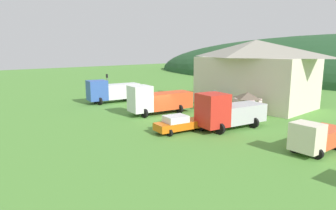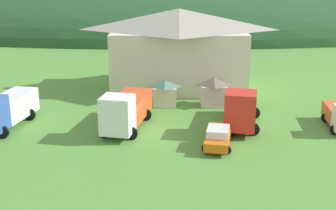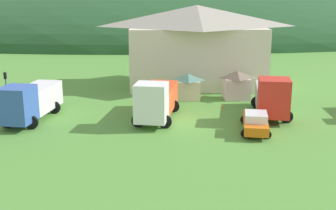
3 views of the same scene
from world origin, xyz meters
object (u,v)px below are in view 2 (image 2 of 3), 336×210
Objects in this scene: play_shed_pink at (214,91)px; box_truck_blue at (3,109)px; play_shed_cream at (165,92)px; service_pickup_orange at (218,136)px; depot_building at (179,48)px; heavy_rig_white at (126,110)px; traffic_cone_near_pickup at (196,116)px; crane_truck_red at (241,108)px.

play_shed_pink is 0.36× the size of box_truck_blue.
play_shed_cream is 0.48× the size of service_pickup_orange.
depot_building is at bearing -159.71° from service_pickup_orange.
play_shed_cream is at bearing 165.73° from heavy_rig_white.
heavy_rig_white is at bearing -139.28° from play_shed_pink.
heavy_rig_white is (10.63, 0.05, -0.00)m from box_truck_blue.
service_pickup_orange is (-0.50, -10.65, -0.67)m from play_shed_pink.
box_truck_blue is 17.41m from traffic_cone_near_pickup.
heavy_rig_white reaches higher than traffic_cone_near_pickup.
depot_building is 2.90× the size of service_pickup_orange.
crane_truck_red is (20.70, 0.66, 0.02)m from box_truck_blue.
crane_truck_red reaches higher than service_pickup_orange.
depot_building reaches higher than traffic_cone_near_pickup.
box_truck_blue is 0.96× the size of heavy_rig_white.
play_shed_pink is (3.51, -6.77, -3.22)m from depot_building.
heavy_rig_white is at bearing -114.90° from play_shed_cream.
heavy_rig_white reaches higher than play_shed_pink.
crane_truck_red is 12.87× the size of traffic_cone_near_pickup.
play_shed_pink is 10.83m from heavy_rig_white.
play_shed_cream is 4.81m from traffic_cone_near_pickup.
depot_building is at bearing 142.57° from box_truck_blue.
crane_truck_red is (6.84, -6.36, 0.43)m from play_shed_cream.
heavy_rig_white is at bearing -75.62° from crane_truck_red.
traffic_cone_near_pickup is at bearing 129.93° from heavy_rig_white.
depot_building is 2.06× the size of crane_truck_red.
depot_building is 18.10m from service_pickup_orange.
crane_truck_red is (1.87, -6.45, 0.31)m from play_shed_pink.
crane_truck_red reaches higher than heavy_rig_white.
box_truck_blue is (-18.84, -7.11, 0.29)m from play_shed_pink.
traffic_cone_near_pickup is (-3.76, 2.93, -1.80)m from crane_truck_red.
traffic_cone_near_pickup is at bearing -81.12° from depot_building.
play_shed_cream is at bearing -146.55° from service_pickup_orange.
play_shed_cream is at bearing 127.25° from box_truck_blue.
play_shed_cream is at bearing -178.92° from play_shed_pink.
service_pickup_orange is (3.01, -17.42, -3.89)m from depot_building.
heavy_rig_white is at bearing -150.70° from traffic_cone_near_pickup.
play_shed_cream is 11.48m from service_pickup_orange.
traffic_cone_near_pickup is at bearing -158.40° from service_pickup_orange.
box_truck_blue is at bearing -137.84° from depot_building.
heavy_rig_white reaches higher than play_shed_cream.
crane_truck_red is at bearing -42.92° from play_shed_cream.
box_truck_blue is 1.45× the size of service_pickup_orange.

